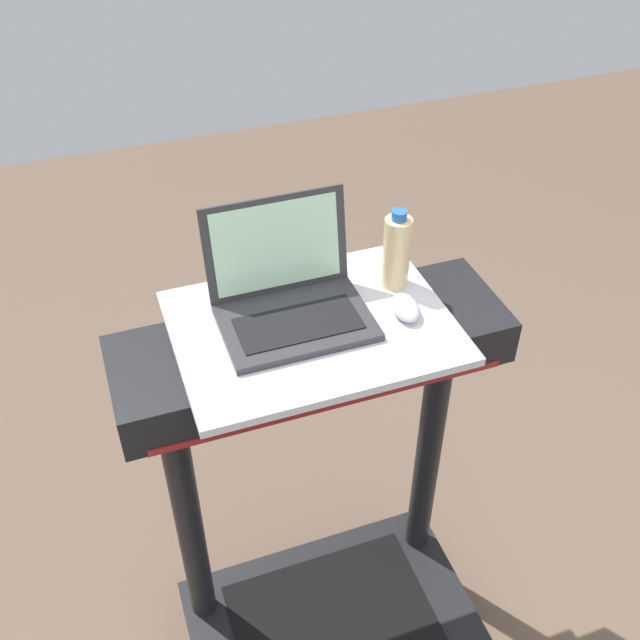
{
  "coord_description": "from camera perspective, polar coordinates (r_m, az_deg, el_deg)",
  "views": [
    {
      "loc": [
        -0.41,
        -0.51,
        2.2
      ],
      "look_at": [
        0.0,
        0.65,
        1.18
      ],
      "focal_mm": 42.4,
      "sensor_mm": 36.0,
      "label": 1
    }
  ],
  "objects": [
    {
      "name": "water_bottle",
      "position": [
        1.73,
        5.79,
        5.18
      ],
      "size": [
        0.06,
        0.06,
        0.2
      ],
      "color": "beige",
      "rests_on": "desk_board"
    },
    {
      "name": "desk_board",
      "position": [
        1.67,
        -0.58,
        -0.55
      ],
      "size": [
        0.61,
        0.46,
        0.02
      ],
      "primitive_type": "cube",
      "color": "silver",
      "rests_on": "treadmill_base"
    },
    {
      "name": "laptop",
      "position": [
        1.66,
        -2.32,
        1.77
      ],
      "size": [
        0.33,
        0.27,
        0.24
      ],
      "rotation": [
        0.0,
        0.0,
        -0.07
      ],
      "color": "#2D2D30",
      "rests_on": "desk_board"
    },
    {
      "name": "computer_mouse",
      "position": [
        1.69,
        6.47,
        0.93
      ],
      "size": [
        0.07,
        0.11,
        0.03
      ],
      "primitive_type": "ellipsoid",
      "rotation": [
        0.0,
        0.0,
        -0.12
      ],
      "color": "#B2B2B7",
      "rests_on": "desk_board"
    }
  ]
}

